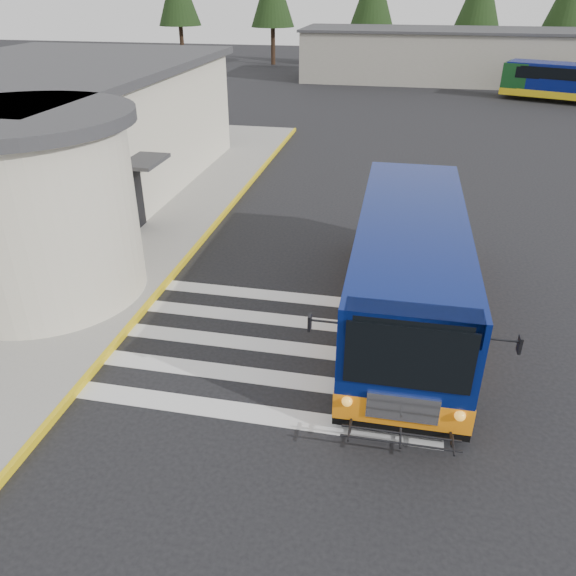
% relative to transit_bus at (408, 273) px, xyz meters
% --- Properties ---
extents(ground, '(140.00, 140.00, 0.00)m').
position_rel_transit_bus_xyz_m(ground, '(-2.63, -1.07, -1.33)').
color(ground, black).
rests_on(ground, ground).
extents(sidewalk, '(10.00, 34.00, 0.15)m').
position_rel_transit_bus_xyz_m(sidewalk, '(-11.63, 2.93, -1.25)').
color(sidewalk, gray).
rests_on(sidewalk, ground).
extents(curb_strip, '(0.12, 34.00, 0.16)m').
position_rel_transit_bus_xyz_m(curb_strip, '(-6.68, 2.93, -1.25)').
color(curb_strip, yellow).
rests_on(curb_strip, ground).
extents(station_building, '(12.70, 18.70, 4.80)m').
position_rel_transit_bus_xyz_m(station_building, '(-13.47, 5.83, 1.24)').
color(station_building, beige).
rests_on(station_building, ground).
extents(crosswalk, '(8.00, 5.35, 0.01)m').
position_rel_transit_bus_xyz_m(crosswalk, '(-3.13, -1.87, -1.32)').
color(crosswalk, silver).
rests_on(crosswalk, ground).
extents(depot_building, '(26.40, 8.40, 4.20)m').
position_rel_transit_bus_xyz_m(depot_building, '(3.37, 40.93, 0.78)').
color(depot_building, gray).
rests_on(depot_building, ground).
extents(transit_bus, '(3.58, 9.86, 2.77)m').
position_rel_transit_bus_xyz_m(transit_bus, '(0.00, 0.00, 0.00)').
color(transit_bus, '#071558').
rests_on(transit_bus, ground).
extents(pedestrian_a, '(0.62, 0.76, 1.79)m').
position_rel_transit_bus_xyz_m(pedestrian_a, '(-9.39, -1.99, -0.28)').
color(pedestrian_a, black).
rests_on(pedestrian_a, sidewalk).
extents(far_bus_a, '(8.98, 5.40, 2.24)m').
position_rel_transit_bus_xyz_m(far_bus_a, '(10.85, 32.45, 0.13)').
color(far_bus_a, '#07125D').
rests_on(far_bus_a, ground).
extents(far_bus_b, '(8.73, 5.04, 2.17)m').
position_rel_transit_bus_xyz_m(far_bus_b, '(10.50, 32.61, 0.09)').
color(far_bus_b, '#11421A').
rests_on(far_bus_b, ground).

